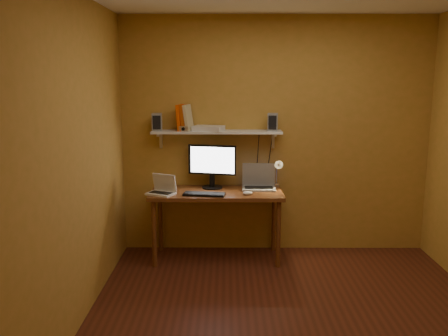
{
  "coord_description": "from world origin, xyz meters",
  "views": [
    {
      "loc": [
        -0.54,
        -3.61,
        1.95
      ],
      "look_at": [
        -0.57,
        1.18,
        1.02
      ],
      "focal_mm": 38.0,
      "sensor_mm": 36.0,
      "label": 1
    }
  ],
  "objects_px": {
    "desk_lamp": "(278,170)",
    "router": "(209,128)",
    "speaker_right": "(273,122)",
    "wall_shelf": "(217,132)",
    "mouse": "(248,193)",
    "netbook": "(162,189)",
    "laptop": "(259,182)",
    "desk": "(217,199)",
    "monitor": "(212,164)",
    "shelf_camera": "(183,129)",
    "speaker_left": "(157,122)",
    "keyboard": "(204,194)"
  },
  "relations": [
    {
      "from": "netbook",
      "to": "mouse",
      "type": "distance_m",
      "value": 0.89
    },
    {
      "from": "keyboard",
      "to": "router",
      "type": "xyz_separation_m",
      "value": [
        0.04,
        0.37,
        0.64
      ]
    },
    {
      "from": "desk",
      "to": "wall_shelf",
      "type": "height_order",
      "value": "wall_shelf"
    },
    {
      "from": "desk_lamp",
      "to": "speaker_left",
      "type": "distance_m",
      "value": 1.4
    },
    {
      "from": "speaker_left",
      "to": "shelf_camera",
      "type": "height_order",
      "value": "speaker_left"
    },
    {
      "from": "wall_shelf",
      "to": "mouse",
      "type": "bearing_deg",
      "value": -47.01
    },
    {
      "from": "speaker_right",
      "to": "mouse",
      "type": "bearing_deg",
      "value": -121.28
    },
    {
      "from": "wall_shelf",
      "to": "monitor",
      "type": "relative_size",
      "value": 2.7
    },
    {
      "from": "monitor",
      "to": "netbook",
      "type": "relative_size",
      "value": 1.58
    },
    {
      "from": "keyboard",
      "to": "desk_lamp",
      "type": "relative_size",
      "value": 1.14
    },
    {
      "from": "desk_lamp",
      "to": "router",
      "type": "relative_size",
      "value": 1.19
    },
    {
      "from": "wall_shelf",
      "to": "speaker_right",
      "type": "relative_size",
      "value": 7.39
    },
    {
      "from": "wall_shelf",
      "to": "desk_lamp",
      "type": "height_order",
      "value": "wall_shelf"
    },
    {
      "from": "desk_lamp",
      "to": "router",
      "type": "height_order",
      "value": "router"
    },
    {
      "from": "monitor",
      "to": "shelf_camera",
      "type": "bearing_deg",
      "value": -160.58
    },
    {
      "from": "laptop",
      "to": "speaker_left",
      "type": "xyz_separation_m",
      "value": [
        -1.1,
        0.04,
        0.65
      ]
    },
    {
      "from": "wall_shelf",
      "to": "netbook",
      "type": "height_order",
      "value": "wall_shelf"
    },
    {
      "from": "keyboard",
      "to": "router",
      "type": "height_order",
      "value": "router"
    },
    {
      "from": "monitor",
      "to": "speaker_right",
      "type": "xyz_separation_m",
      "value": [
        0.65,
        0.03,
        0.45
      ]
    },
    {
      "from": "laptop",
      "to": "router",
      "type": "bearing_deg",
      "value": 176.15
    },
    {
      "from": "keyboard",
      "to": "mouse",
      "type": "xyz_separation_m",
      "value": [
        0.45,
        0.02,
        0.01
      ]
    },
    {
      "from": "mouse",
      "to": "monitor",
      "type": "bearing_deg",
      "value": 131.77
    },
    {
      "from": "speaker_right",
      "to": "router",
      "type": "relative_size",
      "value": 0.6
    },
    {
      "from": "netbook",
      "to": "speaker_right",
      "type": "distance_m",
      "value": 1.37
    },
    {
      "from": "speaker_right",
      "to": "shelf_camera",
      "type": "bearing_deg",
      "value": -167.97
    },
    {
      "from": "wall_shelf",
      "to": "desk_lamp",
      "type": "relative_size",
      "value": 3.73
    },
    {
      "from": "router",
      "to": "wall_shelf",
      "type": "bearing_deg",
      "value": 0.46
    },
    {
      "from": "netbook",
      "to": "keyboard",
      "type": "xyz_separation_m",
      "value": [
        0.44,
        -0.05,
        -0.05
      ]
    },
    {
      "from": "laptop",
      "to": "netbook",
      "type": "relative_size",
      "value": 1.1
    },
    {
      "from": "wall_shelf",
      "to": "mouse",
      "type": "distance_m",
      "value": 0.76
    },
    {
      "from": "netbook",
      "to": "desk_lamp",
      "type": "height_order",
      "value": "desk_lamp"
    },
    {
      "from": "netbook",
      "to": "wall_shelf",
      "type": "bearing_deg",
      "value": 55.27
    },
    {
      "from": "keyboard",
      "to": "desk",
      "type": "bearing_deg",
      "value": 63.28
    },
    {
      "from": "mouse",
      "to": "shelf_camera",
      "type": "bearing_deg",
      "value": 149.26
    },
    {
      "from": "laptop",
      "to": "desk_lamp",
      "type": "distance_m",
      "value": 0.25
    },
    {
      "from": "desk",
      "to": "shelf_camera",
      "type": "height_order",
      "value": "shelf_camera"
    },
    {
      "from": "shelf_camera",
      "to": "wall_shelf",
      "type": "bearing_deg",
      "value": 12.79
    },
    {
      "from": "desk",
      "to": "speaker_right",
      "type": "bearing_deg",
      "value": 16.58
    },
    {
      "from": "wall_shelf",
      "to": "speaker_right",
      "type": "xyz_separation_m",
      "value": [
        0.6,
        -0.02,
        0.11
      ]
    },
    {
      "from": "laptop",
      "to": "netbook",
      "type": "distance_m",
      "value": 1.05
    },
    {
      "from": "desk",
      "to": "router",
      "type": "xyz_separation_m",
      "value": [
        -0.09,
        0.19,
        0.74
      ]
    },
    {
      "from": "wall_shelf",
      "to": "desk_lamp",
      "type": "bearing_deg",
      "value": -5.88
    },
    {
      "from": "monitor",
      "to": "shelf_camera",
      "type": "xyz_separation_m",
      "value": [
        -0.3,
        -0.04,
        0.39
      ]
    },
    {
      "from": "shelf_camera",
      "to": "router",
      "type": "relative_size",
      "value": 0.31
    },
    {
      "from": "desk",
      "to": "router",
      "type": "bearing_deg",
      "value": 114.34
    },
    {
      "from": "mouse",
      "to": "laptop",
      "type": "bearing_deg",
      "value": 56.87
    },
    {
      "from": "shelf_camera",
      "to": "keyboard",
      "type": "bearing_deg",
      "value": -51.35
    },
    {
      "from": "speaker_right",
      "to": "keyboard",
      "type": "bearing_deg",
      "value": -145.94
    },
    {
      "from": "desk_lamp",
      "to": "router",
      "type": "xyz_separation_m",
      "value": [
        -0.75,
        0.07,
        0.44
      ]
    },
    {
      "from": "speaker_right",
      "to": "router",
      "type": "xyz_separation_m",
      "value": [
        -0.69,
        0.01,
        -0.07
      ]
    }
  ]
}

